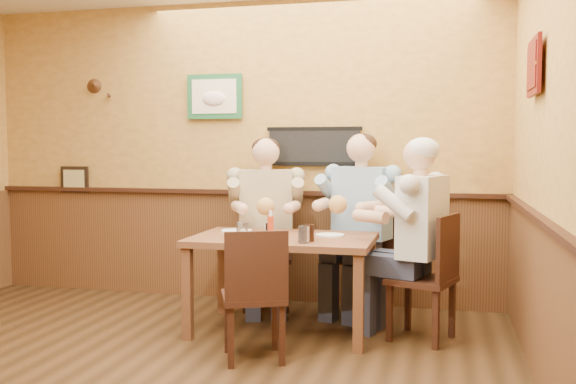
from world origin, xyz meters
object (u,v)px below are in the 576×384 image
at_px(chair_back_right, 362,256).
at_px(chair_near_side, 254,294).
at_px(salt_shaker, 267,230).
at_px(dining_table, 283,248).
at_px(diner_blue_polo, 362,232).
at_px(cola_tumbler, 308,233).
at_px(diner_white_elder, 422,250).
at_px(chair_back_left, 266,255).
at_px(water_glass_left, 242,231).
at_px(pepper_shaker, 268,230).
at_px(chair_right_end, 422,277).
at_px(water_glass_mid, 304,235).
at_px(hot_sauce_bottle, 271,226).
at_px(diner_tan_shirt, 266,232).

bearing_deg(chair_back_right, chair_near_side, -93.94).
xyz_separation_m(chair_back_right, salt_shaker, (-0.66, -0.73, 0.30)).
relative_size(dining_table, diner_blue_polo, 1.00).
distance_m(dining_table, cola_tumbler, 0.35).
xyz_separation_m(diner_white_elder, salt_shaker, (-1.20, -0.02, 0.11)).
bearing_deg(chair_back_left, water_glass_left, -100.91).
relative_size(salt_shaker, pepper_shaker, 0.80).
bearing_deg(chair_back_right, water_glass_left, -110.78).
bearing_deg(diner_white_elder, chair_near_side, -37.65).
relative_size(chair_right_end, diner_white_elder, 0.70).
xyz_separation_m(chair_back_left, chair_right_end, (1.39, -0.64, -0.00)).
bearing_deg(chair_back_left, diner_white_elder, -39.90).
height_order(diner_blue_polo, water_glass_mid, diner_blue_polo).
relative_size(water_glass_left, hot_sauce_bottle, 0.68).
distance_m(chair_back_right, pepper_shaker, 1.05).
relative_size(chair_near_side, water_glass_left, 6.93).
relative_size(chair_right_end, water_glass_left, 7.31).
bearing_deg(cola_tumbler, diner_tan_shirt, 123.06).
xyz_separation_m(dining_table, diner_white_elder, (1.06, 0.03, 0.02)).
height_order(diner_white_elder, water_glass_mid, diner_white_elder).
height_order(chair_right_end, hot_sauce_bottle, chair_right_end).
relative_size(chair_right_end, hot_sauce_bottle, 4.99).
xyz_separation_m(chair_near_side, salt_shaker, (-0.10, 0.70, 0.34)).
height_order(dining_table, pepper_shaker, pepper_shaker).
xyz_separation_m(diner_tan_shirt, hot_sauce_bottle, (0.26, -0.79, 0.16)).
bearing_deg(chair_back_left, diner_blue_polo, -9.67).
bearing_deg(cola_tumbler, water_glass_mid, -96.03).
distance_m(chair_back_left, water_glass_left, 0.97).
bearing_deg(pepper_shaker, chair_right_end, 2.73).
height_order(chair_right_end, cola_tumbler, chair_right_end).
relative_size(chair_back_left, water_glass_mid, 7.78).
xyz_separation_m(chair_right_end, chair_near_side, (-1.09, -0.72, -0.02)).
height_order(dining_table, diner_tan_shirt, diner_tan_shirt).
bearing_deg(pepper_shaker, salt_shaker, 117.56).
bearing_deg(chair_back_left, dining_table, -79.15).
bearing_deg(diner_white_elder, diner_blue_polo, -124.05).
distance_m(diner_blue_polo, cola_tumbler, 1.00).
distance_m(chair_near_side, diner_white_elder, 1.33).
distance_m(diner_white_elder, pepper_shaker, 1.18).
xyz_separation_m(chair_near_side, pepper_shaker, (-0.08, 0.66, 0.35)).
height_order(diner_blue_polo, water_glass_left, diner_blue_polo).
bearing_deg(chair_near_side, dining_table, -115.95).
height_order(chair_back_left, salt_shaker, chair_back_left).
bearing_deg(diner_white_elder, chair_back_right, -124.05).
bearing_deg(chair_near_side, pepper_shaker, -106.14).
height_order(diner_blue_polo, salt_shaker, diner_blue_polo).
bearing_deg(dining_table, salt_shaker, 174.31).
xyz_separation_m(dining_table, hot_sauce_bottle, (-0.07, -0.12, 0.19)).
relative_size(diner_tan_shirt, diner_blue_polo, 0.98).
distance_m(water_glass_mid, hot_sauce_bottle, 0.35).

